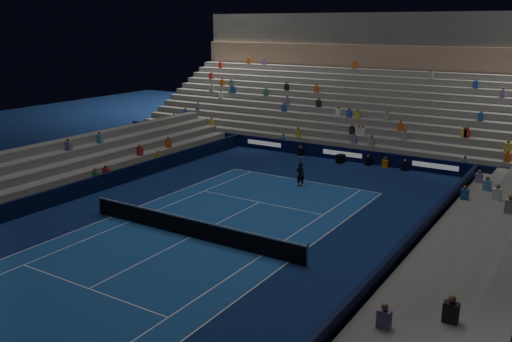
{
  "coord_description": "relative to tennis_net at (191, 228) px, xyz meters",
  "views": [
    {
      "loc": [
        16.03,
        -19.41,
        10.13
      ],
      "look_at": [
        0.0,
        6.0,
        2.0
      ],
      "focal_mm": 38.21,
      "sensor_mm": 36.0,
      "label": 1
    }
  ],
  "objects": [
    {
      "name": "sponsor_barrier_west",
      "position": [
        -9.7,
        0.0,
        -0.0
      ],
      "size": [
        0.25,
        37.0,
        1.0
      ],
      "primitive_type": "cube",
      "color": "black",
      "rests_on": "ground"
    },
    {
      "name": "ground",
      "position": [
        0.0,
        0.0,
        -0.5
      ],
      "size": [
        90.0,
        90.0,
        0.0
      ],
      "primitive_type": "plane",
      "color": "#0C1D4B",
      "rests_on": "ground"
    },
    {
      "name": "sponsor_barrier_far",
      "position": [
        0.0,
        18.5,
        -0.0
      ],
      "size": [
        44.0,
        0.25,
        1.0
      ],
      "primitive_type": "cube",
      "color": "black",
      "rests_on": "ground"
    },
    {
      "name": "sponsor_barrier_east",
      "position": [
        9.7,
        0.0,
        -0.0
      ],
      "size": [
        0.25,
        37.0,
        1.0
      ],
      "primitive_type": "cube",
      "color": "black",
      "rests_on": "ground"
    },
    {
      "name": "grandstand_west",
      "position": [
        -13.17,
        0.0,
        0.41
      ],
      "size": [
        5.0,
        37.0,
        2.5
      ],
      "color": "slate",
      "rests_on": "ground"
    },
    {
      "name": "tennis_player",
      "position": [
        0.47,
        10.62,
        0.28
      ],
      "size": [
        0.6,
        0.42,
        1.57
      ],
      "primitive_type": "imported",
      "rotation": [
        0.0,
        0.0,
        3.23
      ],
      "color": "black",
      "rests_on": "ground"
    },
    {
      "name": "grandstand_east",
      "position": [
        13.17,
        0.0,
        0.41
      ],
      "size": [
        5.0,
        37.0,
        2.5
      ],
      "color": "slate",
      "rests_on": "ground"
    },
    {
      "name": "court_surface",
      "position": [
        0.0,
        0.0,
        -0.5
      ],
      "size": [
        10.97,
        23.77,
        0.01
      ],
      "primitive_type": "cube",
      "color": "navy",
      "rests_on": "ground"
    },
    {
      "name": "tennis_net",
      "position": [
        0.0,
        0.0,
        0.0
      ],
      "size": [
        12.9,
        0.1,
        1.1
      ],
      "color": "#B2B2B7",
      "rests_on": "ground"
    },
    {
      "name": "broadcast_camera",
      "position": [
        0.17,
        17.67,
        -0.17
      ],
      "size": [
        0.61,
        1.0,
        0.64
      ],
      "color": "black",
      "rests_on": "ground"
    },
    {
      "name": "grandstand_main",
      "position": [
        0.0,
        27.9,
        2.87
      ],
      "size": [
        44.0,
        15.2,
        11.2
      ],
      "color": "slate",
      "rests_on": "ground"
    }
  ]
}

